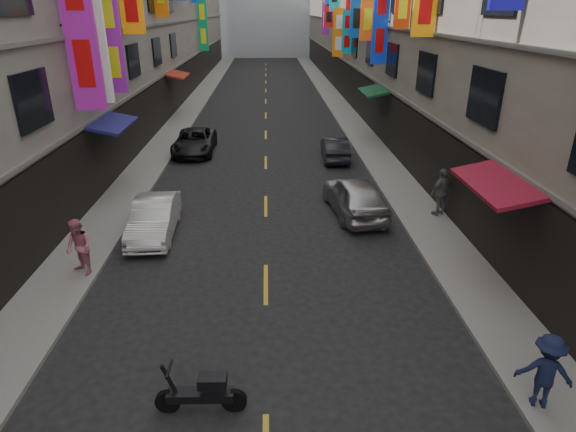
{
  "coord_description": "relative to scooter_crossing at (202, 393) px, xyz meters",
  "views": [
    {
      "loc": [
        0.13,
        5.96,
        7.33
      ],
      "look_at": [
        0.49,
        14.4,
        3.69
      ],
      "focal_mm": 30.0,
      "sensor_mm": 36.0,
      "label": 1
    }
  ],
  "objects": [
    {
      "name": "sidewalk_right",
      "position": [
        7.24,
        28.74,
        -0.38
      ],
      "size": [
        2.0,
        90.0,
        0.12
      ],
      "primitive_type": "cube",
      "color": "slate",
      "rests_on": "ground"
    },
    {
      "name": "pedestrian_rnear",
      "position": [
        6.64,
        -0.21,
        0.48
      ],
      "size": [
        1.16,
        0.86,
        1.61
      ],
      "primitive_type": "imported",
      "rotation": [
        0.0,
        0.0,
        2.79
      ],
      "color": "#131836",
      "rests_on": "sidewalk_right"
    },
    {
      "name": "pedestrian_lfar",
      "position": [
        -4.16,
        5.38,
        0.53
      ],
      "size": [
        1.0,
        0.97,
        1.71
      ],
      "primitive_type": "imported",
      "rotation": [
        0.0,
        0.0,
        -0.7
      ],
      "color": "#C56878",
      "rests_on": "sidewalk_left"
    },
    {
      "name": "scooter_far_right",
      "position": [
        4.3,
        10.71,
        0.0
      ],
      "size": [
        0.5,
        1.8,
        1.14
      ],
      "rotation": [
        0.0,
        0.0,
        3.21
      ],
      "color": "black",
      "rests_on": "ground"
    },
    {
      "name": "car_right_far",
      "position": [
        4.88,
        17.17,
        0.15
      ],
      "size": [
        1.36,
        3.64,
        1.19
      ],
      "primitive_type": "imported",
      "rotation": [
        0.0,
        0.0,
        3.11
      ],
      "color": "#24252B",
      "rests_on": "ground"
    },
    {
      "name": "scooter_crossing",
      "position": [
        0.0,
        0.0,
        0.0
      ],
      "size": [
        1.8,
        0.5,
        1.14
      ],
      "rotation": [
        0.0,
        0.0,
        1.55
      ],
      "color": "black",
      "rests_on": "ground"
    },
    {
      "name": "lane_markings",
      "position": [
        1.24,
        25.74,
        -0.44
      ],
      "size": [
        0.12,
        80.2,
        0.01
      ],
      "color": "gold",
      "rests_on": "ground"
    },
    {
      "name": "sidewalk_left",
      "position": [
        -4.76,
        28.74,
        -0.38
      ],
      "size": [
        2.0,
        90.0,
        0.12
      ],
      "primitive_type": "cube",
      "color": "slate",
      "rests_on": "ground"
    },
    {
      "name": "car_right_mid",
      "position": [
        4.66,
        9.81,
        0.29
      ],
      "size": [
        2.25,
        4.5,
        1.47
      ],
      "primitive_type": "imported",
      "rotation": [
        0.0,
        0.0,
        3.26
      ],
      "color": "#B3B3B8",
      "rests_on": "ground"
    },
    {
      "name": "car_left_far",
      "position": [
        -2.66,
        18.76,
        0.19
      ],
      "size": [
        2.13,
        4.58,
        1.27
      ],
      "primitive_type": "imported",
      "rotation": [
        0.0,
        0.0,
        0.0
      ],
      "color": "black",
      "rests_on": "ground"
    },
    {
      "name": "pedestrian_rfar",
      "position": [
        7.84,
        9.3,
        0.6
      ],
      "size": [
        1.24,
        1.03,
        1.84
      ],
      "primitive_type": "imported",
      "rotation": [
        0.0,
        0.0,
        3.6
      ],
      "color": "slate",
      "rests_on": "sidewalk_right"
    },
    {
      "name": "street_awnings",
      "position": [
        -0.02,
        12.74,
        2.56
      ],
      "size": [
        13.99,
        35.2,
        0.41
      ],
      "color": "#134927",
      "rests_on": "ground"
    },
    {
      "name": "car_left_mid",
      "position": [
        -2.64,
        8.22,
        0.2
      ],
      "size": [
        1.51,
        3.97,
        1.29
      ],
      "primitive_type": "imported",
      "rotation": [
        0.0,
        0.0,
        0.04
      ],
      "color": "silver",
      "rests_on": "ground"
    }
  ]
}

